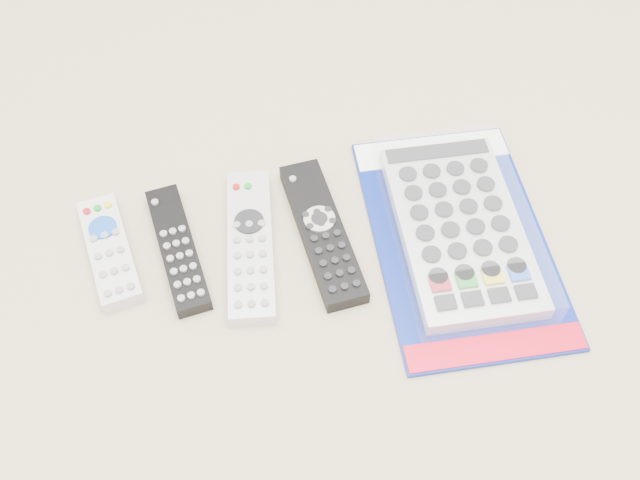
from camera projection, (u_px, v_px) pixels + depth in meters
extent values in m
plane|color=tan|center=(306.00, 264.00, 0.84)|extent=(5.00, 5.00, 0.00)
cube|color=#BBBBBE|center=(110.00, 251.00, 0.84)|extent=(0.07, 0.16, 0.02)
cylinder|color=#174AB2|center=(103.00, 227.00, 0.84)|extent=(0.04, 0.04, 0.00)
cube|color=black|center=(178.00, 248.00, 0.84)|extent=(0.06, 0.18, 0.02)
cube|color=silver|center=(250.00, 244.00, 0.84)|extent=(0.08, 0.22, 0.02)
cylinder|color=black|center=(249.00, 221.00, 0.85)|extent=(0.04, 0.04, 0.00)
cube|color=black|center=(322.00, 231.00, 0.85)|extent=(0.06, 0.21, 0.02)
cylinder|color=silver|center=(319.00, 219.00, 0.85)|extent=(0.04, 0.04, 0.00)
cube|color=navy|center=(459.00, 238.00, 0.86)|extent=(0.23, 0.35, 0.01)
cube|color=white|center=(431.00, 150.00, 0.93)|extent=(0.20, 0.06, 0.00)
cube|color=red|center=(496.00, 347.00, 0.77)|extent=(0.20, 0.05, 0.00)
cube|color=silver|center=(460.00, 229.00, 0.85)|extent=(0.16, 0.27, 0.02)
cube|color=white|center=(461.00, 224.00, 0.84)|extent=(0.18, 0.28, 0.04)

